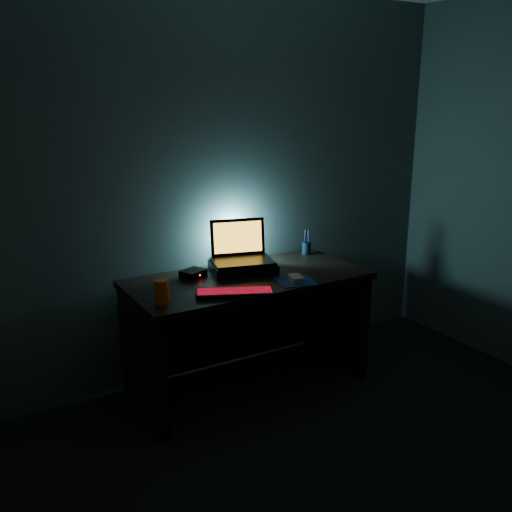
{
  "coord_description": "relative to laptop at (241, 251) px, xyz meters",
  "views": [
    {
      "loc": [
        -1.68,
        -1.33,
        1.84
      ],
      "look_at": [
        0.03,
        1.57,
        0.89
      ],
      "focal_mm": 40.0,
      "sensor_mm": 36.0,
      "label": 1
    }
  ],
  "objects": [
    {
      "name": "desk",
      "position": [
        -0.04,
        -0.1,
        -0.38
      ],
      "size": [
        1.5,
        0.7,
        0.75
      ],
      "color": "black",
      "rests_on": "ground"
    },
    {
      "name": "riser",
      "position": [
        -0.01,
        -0.05,
        -0.09
      ],
      "size": [
        0.46,
        0.39,
        0.06
      ],
      "primitive_type": "cube",
      "rotation": [
        0.0,
        0.0,
        -0.26
      ],
      "color": "black",
      "rests_on": "desk"
    },
    {
      "name": "mouse",
      "position": [
        0.16,
        -0.4,
        -0.1
      ],
      "size": [
        0.1,
        0.13,
        0.03
      ],
      "primitive_type": "cube",
      "rotation": [
        0.0,
        0.0,
        -0.27
      ],
      "color": "gray",
      "rests_on": "mousepad"
    },
    {
      "name": "router",
      "position": [
        -0.34,
        0.0,
        -0.1
      ],
      "size": [
        0.18,
        0.16,
        0.05
      ],
      "rotation": [
        0.0,
        0.0,
        0.41
      ],
      "color": "black",
      "rests_on": "desk"
    },
    {
      "name": "room",
      "position": [
        -0.04,
        -1.78,
        0.38
      ],
      "size": [
        3.5,
        4.0,
        2.5
      ],
      "color": "black",
      "rests_on": "ground"
    },
    {
      "name": "pen_cup",
      "position": [
        0.58,
        0.08,
        -0.08
      ],
      "size": [
        0.08,
        0.08,
        0.09
      ],
      "primitive_type": "cylinder",
      "rotation": [
        0.0,
        0.0,
        -0.33
      ],
      "color": "black",
      "rests_on": "desk"
    },
    {
      "name": "mousepad",
      "position": [
        0.16,
        -0.4,
        -0.12
      ],
      "size": [
        0.27,
        0.25,
        0.0
      ],
      "primitive_type": "cube",
      "rotation": [
        0.0,
        0.0,
        -0.27
      ],
      "color": "navy",
      "rests_on": "desk"
    },
    {
      "name": "keyboard",
      "position": [
        -0.27,
        -0.41,
        -0.11
      ],
      "size": [
        0.46,
        0.31,
        0.03
      ],
      "rotation": [
        0.0,
        0.0,
        -0.43
      ],
      "color": "black",
      "rests_on": "desk"
    },
    {
      "name": "juice_glass",
      "position": [
        -0.67,
        -0.33,
        -0.05
      ],
      "size": [
        0.08,
        0.08,
        0.13
      ],
      "primitive_type": "cylinder",
      "rotation": [
        0.0,
        0.0,
        0.05
      ],
      "color": "#FB620D",
      "rests_on": "desk"
    },
    {
      "name": "laptop",
      "position": [
        0.0,
        0.0,
        0.0
      ],
      "size": [
        0.43,
        0.37,
        0.26
      ],
      "rotation": [
        0.0,
        0.0,
        -0.26
      ],
      "color": "black",
      "rests_on": "riser"
    }
  ]
}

